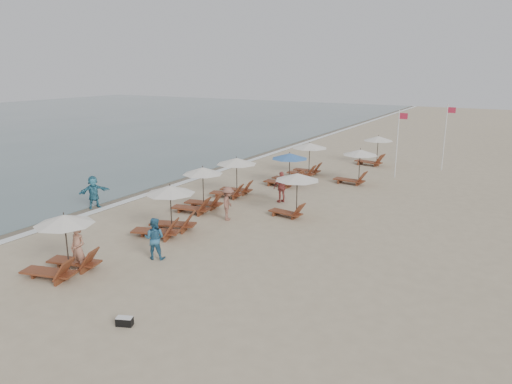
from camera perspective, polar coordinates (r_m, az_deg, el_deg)
The scene contains 20 objects.
ground at distance 18.31m, azimuth 1.30°, elevation -8.93°, with size 160.00×160.00×0.00m, color tan.
wet_sand_band at distance 32.95m, azimuth -9.63°, elevation 1.63°, with size 3.20×140.00×0.01m, color #6B5E4C.
foam_line at distance 32.15m, azimuth -7.83°, elevation 1.39°, with size 0.50×140.00×0.02m, color white.
lounger_station_0 at distance 18.68m, azimuth -21.97°, elevation -6.03°, with size 2.57×2.33×2.31m.
lounger_station_1 at distance 21.82m, azimuth -10.59°, elevation -2.31°, with size 2.72×2.63×2.27m.
lounger_station_2 at distance 25.08m, azimuth -6.76°, elevation 0.10°, with size 2.58×2.21×2.35m.
lounger_station_3 at distance 27.78m, azimuth -2.66°, elevation 1.90°, with size 2.60×2.34×2.27m.
lounger_station_4 at distance 30.48m, azimuth 3.57°, elevation 2.74°, with size 2.66×2.31×2.07m.
lounger_station_5 at distance 33.24m, azimuth 6.02°, elevation 4.03°, with size 2.62×2.43×2.29m.
inland_station_0 at distance 23.91m, azimuth 4.43°, elevation 0.49°, with size 2.53×2.24×2.22m.
inland_station_1 at distance 31.29m, azimuth 11.70°, elevation 3.38°, with size 2.71×2.24×2.22m.
inland_station_2 at distance 37.62m, azimuth 13.78°, elevation 5.07°, with size 2.81×2.24×2.22m.
beachgoer_near at distance 18.77m, azimuth -20.33°, elevation -6.36°, with size 0.65×0.43×1.78m, color tan.
beachgoer_mid_a at distance 19.22m, azimuth -11.94°, elevation -5.40°, with size 0.81×0.63×1.67m, color #2C6386.
beachgoer_mid_b at distance 23.51m, azimuth -3.34°, elevation -1.38°, with size 1.08×0.62×1.67m, color brown.
beachgoer_far_a at distance 26.58m, azimuth 3.07°, elevation 0.59°, with size 1.02×0.42×1.74m, color #AB4944.
waterline_walker at distance 26.89m, azimuth -18.69°, elevation -0.00°, with size 1.62×0.52×1.75m, color teal.
duffel_bag at distance 15.00m, azimuth -15.32°, elevation -14.56°, with size 0.54×0.40×0.27m.
flag_pole_near at distance 33.66m, azimuth 16.46°, elevation 5.88°, with size 0.59×0.08×4.56m.
flag_pole_far at distance 37.04m, azimuth 21.54°, elevation 6.37°, with size 0.60×0.08×4.75m.
Camera 1 is at (7.94, -14.78, 7.34)m, focal length 33.75 mm.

